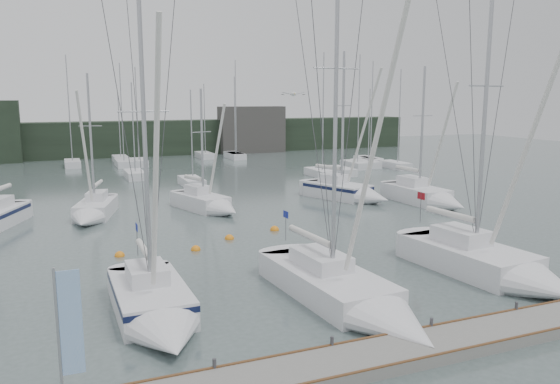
{
  "coord_description": "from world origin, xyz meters",
  "views": [
    {
      "loc": [
        -10.03,
        -18.94,
        8.49
      ],
      "look_at": [
        -0.11,
        5.0,
        3.94
      ],
      "focal_mm": 35.0,
      "sensor_mm": 36.0,
      "label": 1
    }
  ],
  "objects_px": {
    "sailboat_near_left": "(157,311)",
    "sailboat_mid_d": "(351,193)",
    "sailboat_mid_b": "(92,213)",
    "sailboat_mid_e": "(429,198)",
    "dock_banner": "(67,332)",
    "sailboat_near_center": "(357,300)",
    "sailboat_near_right": "(501,269)",
    "buoy_c": "(120,256)",
    "buoy_b": "(275,230)",
    "buoy_a": "(196,250)",
    "buoy_d": "(229,239)",
    "sailboat_mid_c": "(210,205)"
  },
  "relations": [
    {
      "from": "sailboat_near_left",
      "to": "sailboat_mid_d",
      "type": "xyz_separation_m",
      "value": [
        19.35,
        19.23,
        0.07
      ]
    },
    {
      "from": "sailboat_mid_b",
      "to": "sailboat_mid_e",
      "type": "distance_m",
      "value": 25.46
    },
    {
      "from": "sailboat_mid_d",
      "to": "dock_banner",
      "type": "xyz_separation_m",
      "value": [
        -22.51,
        -25.24,
        2.16
      ]
    },
    {
      "from": "sailboat_near_center",
      "to": "sailboat_mid_b",
      "type": "distance_m",
      "value": 23.17
    },
    {
      "from": "sailboat_near_left",
      "to": "sailboat_near_center",
      "type": "distance_m",
      "value": 7.76
    },
    {
      "from": "sailboat_near_right",
      "to": "sailboat_mid_d",
      "type": "height_order",
      "value": "sailboat_near_right"
    },
    {
      "from": "buoy_c",
      "to": "sailboat_near_left",
      "type": "bearing_deg",
      "value": -88.38
    },
    {
      "from": "sailboat_near_right",
      "to": "buoy_b",
      "type": "xyz_separation_m",
      "value": [
        -6.02,
        13.19,
        -0.6
      ]
    },
    {
      "from": "sailboat_near_right",
      "to": "sailboat_near_center",
      "type": "bearing_deg",
      "value": 179.08
    },
    {
      "from": "sailboat_mid_d",
      "to": "buoy_a",
      "type": "relative_size",
      "value": 23.71
    },
    {
      "from": "buoy_c",
      "to": "buoy_d",
      "type": "height_order",
      "value": "buoy_d"
    },
    {
      "from": "sailboat_near_right",
      "to": "buoy_a",
      "type": "xyz_separation_m",
      "value": [
        -11.83,
        10.6,
        -0.6
      ]
    },
    {
      "from": "sailboat_mid_e",
      "to": "sailboat_near_center",
      "type": "bearing_deg",
      "value": -136.84
    },
    {
      "from": "buoy_c",
      "to": "buoy_d",
      "type": "xyz_separation_m",
      "value": [
        6.54,
        1.17,
        0.0
      ]
    },
    {
      "from": "sailboat_near_left",
      "to": "buoy_a",
      "type": "xyz_separation_m",
      "value": [
        3.8,
        9.43,
        -0.56
      ]
    },
    {
      "from": "buoy_b",
      "to": "sailboat_mid_c",
      "type": "bearing_deg",
      "value": 107.75
    },
    {
      "from": "sailboat_mid_b",
      "to": "dock_banner",
      "type": "distance_m",
      "value": 25.9
    },
    {
      "from": "sailboat_near_left",
      "to": "sailboat_mid_e",
      "type": "distance_m",
      "value": 28.3
    },
    {
      "from": "sailboat_mid_d",
      "to": "sailboat_mid_b",
      "type": "bearing_deg",
      "value": 156.67
    },
    {
      "from": "sailboat_near_right",
      "to": "sailboat_mid_d",
      "type": "bearing_deg",
      "value": 74.08
    },
    {
      "from": "sailboat_mid_d",
      "to": "buoy_b",
      "type": "xyz_separation_m",
      "value": [
        -9.74,
        -7.21,
        -0.63
      ]
    },
    {
      "from": "sailboat_mid_c",
      "to": "buoy_b",
      "type": "bearing_deg",
      "value": -90.23
    },
    {
      "from": "sailboat_near_center",
      "to": "sailboat_mid_c",
      "type": "height_order",
      "value": "sailboat_near_center"
    },
    {
      "from": "sailboat_near_right",
      "to": "dock_banner",
      "type": "distance_m",
      "value": 19.52
    },
    {
      "from": "buoy_b",
      "to": "sailboat_near_right",
      "type": "bearing_deg",
      "value": -65.47
    },
    {
      "from": "sailboat_near_right",
      "to": "buoy_c",
      "type": "height_order",
      "value": "sailboat_near_right"
    },
    {
      "from": "buoy_c",
      "to": "sailboat_near_center",
      "type": "bearing_deg",
      "value": -56.22
    },
    {
      "from": "buoy_b",
      "to": "sailboat_near_left",
      "type": "bearing_deg",
      "value": -128.64
    },
    {
      "from": "sailboat_near_right",
      "to": "sailboat_mid_d",
      "type": "distance_m",
      "value": 20.74
    },
    {
      "from": "sailboat_mid_e",
      "to": "buoy_c",
      "type": "xyz_separation_m",
      "value": [
        -24.27,
        -5.15,
        -0.59
      ]
    },
    {
      "from": "sailboat_mid_e",
      "to": "dock_banner",
      "type": "relative_size",
      "value": 2.88
    },
    {
      "from": "sailboat_mid_b",
      "to": "buoy_b",
      "type": "height_order",
      "value": "sailboat_mid_b"
    },
    {
      "from": "sailboat_mid_e",
      "to": "buoy_d",
      "type": "distance_m",
      "value": 18.19
    },
    {
      "from": "buoy_a",
      "to": "buoy_d",
      "type": "distance_m",
      "value": 2.94
    },
    {
      "from": "buoy_a",
      "to": "buoy_c",
      "type": "distance_m",
      "value": 4.1
    },
    {
      "from": "sailboat_mid_c",
      "to": "dock_banner",
      "type": "height_order",
      "value": "sailboat_mid_c"
    },
    {
      "from": "buoy_b",
      "to": "buoy_c",
      "type": "bearing_deg",
      "value": -167.66
    },
    {
      "from": "sailboat_near_center",
      "to": "buoy_c",
      "type": "relative_size",
      "value": 30.04
    },
    {
      "from": "sailboat_near_center",
      "to": "buoy_a",
      "type": "xyz_separation_m",
      "value": [
        -3.74,
        11.26,
        -0.53
      ]
    },
    {
      "from": "sailboat_near_center",
      "to": "buoy_d",
      "type": "relative_size",
      "value": 28.91
    },
    {
      "from": "sailboat_mid_c",
      "to": "sailboat_mid_d",
      "type": "bearing_deg",
      "value": -17.62
    },
    {
      "from": "sailboat_mid_c",
      "to": "buoy_b",
      "type": "height_order",
      "value": "sailboat_mid_c"
    },
    {
      "from": "sailboat_mid_d",
      "to": "buoy_a",
      "type": "height_order",
      "value": "sailboat_mid_d"
    },
    {
      "from": "sailboat_near_right",
      "to": "dock_banner",
      "type": "relative_size",
      "value": 3.76
    },
    {
      "from": "sailboat_mid_e",
      "to": "sailboat_mid_c",
      "type": "bearing_deg",
      "value": 163.54
    },
    {
      "from": "buoy_c",
      "to": "sailboat_mid_e",
      "type": "bearing_deg",
      "value": 11.98
    },
    {
      "from": "sailboat_mid_e",
      "to": "buoy_d",
      "type": "bearing_deg",
      "value": -169.85
    },
    {
      "from": "sailboat_near_center",
      "to": "sailboat_mid_d",
      "type": "relative_size",
      "value": 1.26
    },
    {
      "from": "sailboat_mid_e",
      "to": "buoy_d",
      "type": "xyz_separation_m",
      "value": [
        -17.74,
        -3.98,
        -0.59
      ]
    },
    {
      "from": "sailboat_mid_b",
      "to": "buoy_d",
      "type": "height_order",
      "value": "sailboat_mid_b"
    }
  ]
}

